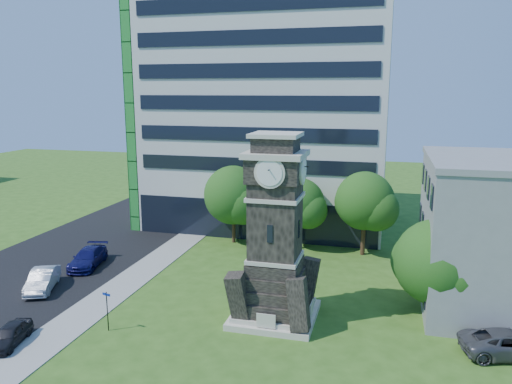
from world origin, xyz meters
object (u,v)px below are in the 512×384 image
(car_street_north, at_px, (88,258))
(car_east_lot, at_px, (509,344))
(clock_tower, at_px, (275,241))
(park_bench, at_px, (287,323))
(car_street_mid, at_px, (42,280))
(street_sign, at_px, (107,307))
(car_street_south, at_px, (10,335))

(car_street_north, distance_m, car_east_lot, 32.20)
(clock_tower, bearing_deg, park_bench, -53.84)
(car_street_mid, xyz_separation_m, car_street_north, (0.39, 5.36, -0.02))
(car_street_north, bearing_deg, clock_tower, -29.20)
(car_east_lot, relative_size, park_bench, 2.93)
(car_street_mid, distance_m, car_street_north, 5.37)
(car_east_lot, bearing_deg, street_sign, 84.14)
(car_street_south, distance_m, park_bench, 16.61)
(park_bench, xyz_separation_m, street_sign, (-10.82, -2.92, 1.11))
(car_street_mid, height_order, street_sign, street_sign)
(clock_tower, xyz_separation_m, park_bench, (1.14, -1.56, -4.78))
(car_east_lot, distance_m, street_sign, 23.80)
(clock_tower, bearing_deg, car_street_mid, 179.70)
(car_east_lot, height_order, park_bench, car_east_lot)
(clock_tower, distance_m, park_bench, 5.16)
(clock_tower, bearing_deg, car_east_lot, -5.49)
(car_street_mid, bearing_deg, street_sign, -51.78)
(car_street_south, xyz_separation_m, car_east_lot, (28.25, 6.20, 0.13))
(car_street_mid, relative_size, park_bench, 2.58)
(car_street_south, relative_size, car_street_mid, 0.77)
(car_street_mid, relative_size, street_sign, 1.83)
(car_street_mid, bearing_deg, car_east_lot, -25.53)
(park_bench, distance_m, street_sign, 11.26)
(car_street_south, bearing_deg, park_bench, 8.66)
(park_bench, bearing_deg, car_street_mid, -174.69)
(car_street_mid, xyz_separation_m, car_east_lot, (31.87, -1.43, -0.03))
(car_street_mid, bearing_deg, car_street_north, 62.86)
(car_east_lot, bearing_deg, park_bench, 77.55)
(park_bench, bearing_deg, clock_tower, 136.41)
(clock_tower, bearing_deg, car_street_north, 162.78)
(clock_tower, xyz_separation_m, car_east_lot, (13.89, -1.33, -4.54))
(car_street_south, height_order, car_street_mid, car_street_mid)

